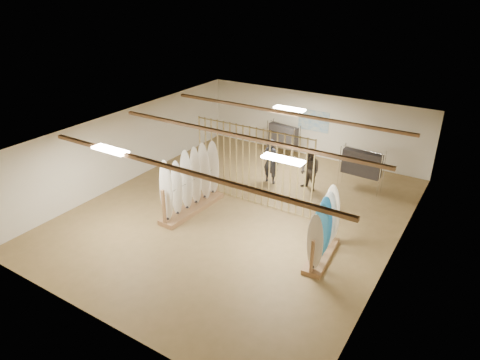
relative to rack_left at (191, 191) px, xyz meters
The scene contains 16 objects.
floor 1.79m from the rack_left, 28.29° to the left, with size 12.00×12.00×0.00m, color olive.
ceiling 2.61m from the rack_left, 28.29° to the left, with size 12.00×12.00×0.00m, color gray.
wall_back 6.95m from the rack_left, 78.06° to the left, with size 12.00×12.00×0.00m, color silver.
wall_front 5.46m from the rack_left, 74.70° to the right, with size 12.00×12.00×0.00m, color silver.
wall_left 3.71m from the rack_left, 167.82° to the left, with size 12.00×12.00×0.00m, color silver.
wall_right 6.51m from the rack_left, ahead, with size 12.00×12.00×0.00m, color silver.
ceiling_slats 2.55m from the rack_left, 28.29° to the left, with size 9.50×6.12×0.10m, color #9C6F46.
light_panels 2.57m from the rack_left, 28.29° to the left, with size 1.20×0.35×0.06m, color white.
bamboo_partition 2.22m from the rack_left, 47.65° to the left, with size 4.45×0.05×2.78m.
poster 6.95m from the rack_left, 78.03° to the left, with size 1.40×0.03×0.90m, color #387CC4.
rack_left is the anchor object (origin of this frame).
rack_right 4.77m from the rack_left, ahead, with size 0.69×2.01×1.88m.
clothing_rack_a 5.89m from the rack_left, 85.69° to the left, with size 1.44×0.64×1.57m.
clothing_rack_b 6.28m from the rack_left, 46.76° to the left, with size 1.52×0.45×1.63m.
shopper_a 3.58m from the rack_left, 70.52° to the left, with size 0.73×0.49×1.99m, color #282931.
shopper_b 4.46m from the rack_left, 52.17° to the left, with size 0.89×0.70×1.85m, color #312B26.
Camera 1 is at (6.67, -10.68, 7.23)m, focal length 32.00 mm.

